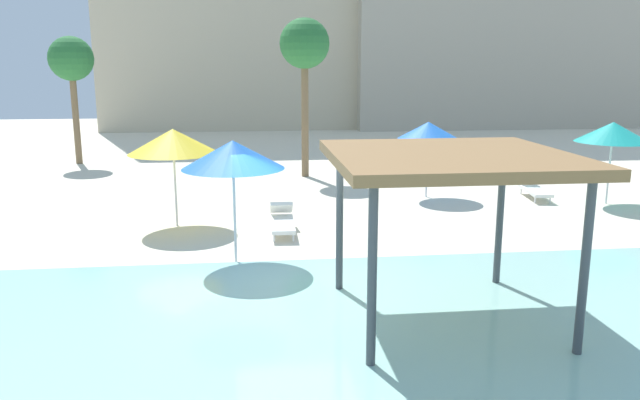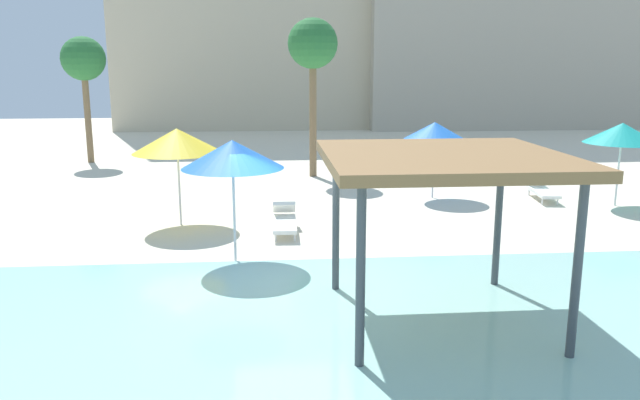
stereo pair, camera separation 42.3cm
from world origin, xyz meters
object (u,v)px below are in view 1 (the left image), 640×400
at_px(shade_pavilion, 450,164).
at_px(beach_umbrella_yellow_2, 173,141).
at_px(beach_umbrella_teal_0, 613,132).
at_px(lounge_chair_3, 534,188).
at_px(beach_umbrella_blue_4, 428,130).
at_px(beach_umbrella_blue_3, 233,155).
at_px(lounge_chair_1, 282,220).
at_px(palm_tree_0, 71,61).
at_px(palm_tree_1, 305,47).

height_order(shade_pavilion, beach_umbrella_yellow_2, shade_pavilion).
relative_size(beach_umbrella_teal_0, lounge_chair_3, 1.32).
bearing_deg(beach_umbrella_teal_0, beach_umbrella_blue_4, 163.05).
relative_size(beach_umbrella_blue_3, lounge_chair_1, 1.44).
bearing_deg(shade_pavilion, beach_umbrella_teal_0, 46.42).
relative_size(shade_pavilion, beach_umbrella_blue_3, 1.42).
height_order(beach_umbrella_blue_4, palm_tree_0, palm_tree_0).
relative_size(beach_umbrella_teal_0, palm_tree_1, 0.43).
height_order(beach_umbrella_blue_4, lounge_chair_1, beach_umbrella_blue_4).
relative_size(beach_umbrella_teal_0, palm_tree_0, 0.47).
height_order(beach_umbrella_yellow_2, beach_umbrella_blue_3, beach_umbrella_blue_3).
distance_m(beach_umbrella_yellow_2, lounge_chair_3, 11.79).
bearing_deg(beach_umbrella_yellow_2, beach_umbrella_teal_0, 5.39).
xyz_separation_m(palm_tree_0, palm_tree_1, (9.67, -4.34, 0.51)).
distance_m(beach_umbrella_blue_3, lounge_chair_1, 3.40).
relative_size(lounge_chair_1, palm_tree_0, 0.35).
relative_size(beach_umbrella_teal_0, beach_umbrella_yellow_2, 0.97).
bearing_deg(beach_umbrella_blue_3, lounge_chair_3, 30.91).
height_order(shade_pavilion, lounge_chair_3, shade_pavilion).
bearing_deg(palm_tree_1, beach_umbrella_yellow_2, -120.21).
bearing_deg(beach_umbrella_blue_4, shade_pavilion, -104.28).
distance_m(beach_umbrella_teal_0, palm_tree_0, 21.50).
bearing_deg(shade_pavilion, lounge_chair_1, 112.20).
relative_size(beach_umbrella_teal_0, beach_umbrella_blue_3, 0.94).
xyz_separation_m(lounge_chair_3, palm_tree_0, (-16.84, 9.20, 4.11)).
relative_size(beach_umbrella_blue_4, palm_tree_0, 0.45).
distance_m(beach_umbrella_teal_0, beach_umbrella_blue_4, 5.66).
xyz_separation_m(beach_umbrella_blue_3, palm_tree_1, (2.55, 10.68, 2.52)).
xyz_separation_m(lounge_chair_1, palm_tree_0, (-8.30, 12.63, 4.11)).
height_order(lounge_chair_3, palm_tree_0, palm_tree_0).
distance_m(beach_umbrella_yellow_2, beach_umbrella_blue_4, 8.38).
xyz_separation_m(beach_umbrella_teal_0, palm_tree_0, (-18.74, 10.32, 2.16)).
relative_size(palm_tree_0, palm_tree_1, 0.91).
bearing_deg(lounge_chair_3, beach_umbrella_yellow_2, -71.23).
height_order(beach_umbrella_teal_0, beach_umbrella_blue_4, beach_umbrella_teal_0).
height_order(lounge_chair_1, lounge_chair_3, same).
xyz_separation_m(beach_umbrella_blue_3, lounge_chair_3, (9.72, 5.82, -2.11)).
relative_size(beach_umbrella_yellow_2, palm_tree_0, 0.48).
xyz_separation_m(shade_pavilion, beach_umbrella_blue_4, (2.55, 10.02, -0.53)).
distance_m(palm_tree_0, palm_tree_1, 10.61).
distance_m(beach_umbrella_yellow_2, palm_tree_1, 8.78).
distance_m(shade_pavilion, lounge_chair_1, 6.98).
height_order(beach_umbrella_blue_3, lounge_chair_1, beach_umbrella_blue_3).
distance_m(shade_pavilion, beach_umbrella_teal_0, 11.56).
height_order(beach_umbrella_blue_3, lounge_chair_3, beach_umbrella_blue_3).
xyz_separation_m(shade_pavilion, lounge_chair_3, (6.06, 9.49, -2.41)).
bearing_deg(lounge_chair_1, beach_umbrella_blue_4, 129.31).
distance_m(beach_umbrella_teal_0, beach_umbrella_blue_3, 12.54).
bearing_deg(palm_tree_1, palm_tree_0, 155.83).
xyz_separation_m(beach_umbrella_blue_3, beach_umbrella_blue_4, (6.21, 6.35, -0.22)).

